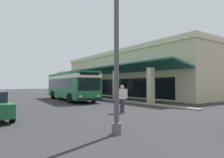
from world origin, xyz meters
TOP-DOWN VIEW (x-y plane):
  - ground at (0.00, 8.00)m, footprint 120.00×120.00m
  - curb_strip at (-1.72, 2.80)m, footprint 34.74×0.50m
  - plaza_building at (-1.72, 12.43)m, footprint 29.25×15.03m
  - transit_bus at (1.77, -1.09)m, footprint 11.37×3.44m
  - pedestrian at (13.39, -2.40)m, footprint 0.61×0.51m
  - potted_palm at (-10.09, 4.27)m, footprint 1.63×2.06m
  - lot_light_pole at (17.71, -5.96)m, footprint 0.60×0.60m

SIDE VIEW (x-z plane):
  - ground at x=0.00m, z-range 0.00..0.00m
  - curb_strip at x=-1.72m, z-range 0.00..0.12m
  - potted_palm at x=-10.09m, z-range -0.88..2.20m
  - pedestrian at x=13.39m, z-range 0.12..1.90m
  - transit_bus at x=1.77m, z-range 0.18..3.52m
  - plaza_building at x=-1.72m, z-range 0.00..6.85m
  - lot_light_pole at x=17.71m, z-range 0.29..9.02m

